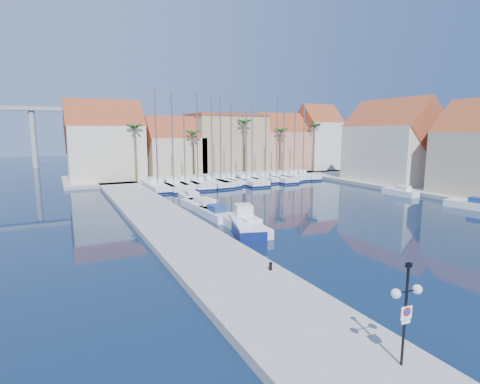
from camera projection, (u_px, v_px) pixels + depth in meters
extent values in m
plane|color=black|center=(336.00, 251.00, 27.29)|extent=(260.00, 260.00, 0.00)
cube|color=gray|center=(165.00, 222.00, 35.22)|extent=(6.00, 77.00, 0.50)
cube|color=gray|center=(213.00, 174.00, 74.07)|extent=(54.00, 16.00, 0.50)
cube|color=gray|center=(438.00, 190.00, 54.57)|extent=(12.00, 60.00, 0.50)
cylinder|color=black|center=(405.00, 315.00, 12.90)|extent=(0.09, 0.09, 3.78)
cylinder|color=black|center=(401.00, 293.00, 12.67)|extent=(0.48, 0.09, 0.05)
cylinder|color=black|center=(412.00, 290.00, 12.85)|extent=(0.48, 0.09, 0.05)
sphere|color=white|center=(396.00, 294.00, 12.59)|extent=(0.34, 0.34, 0.34)
sphere|color=white|center=(417.00, 289.00, 12.93)|extent=(0.34, 0.34, 0.34)
cube|color=black|center=(409.00, 265.00, 12.61)|extent=(0.22, 0.13, 0.15)
cube|color=white|center=(406.00, 313.00, 12.83)|extent=(0.47, 0.07, 0.47)
cylinder|color=red|center=(407.00, 312.00, 12.80)|extent=(0.32, 0.04, 0.32)
cylinder|color=#1933A5|center=(407.00, 312.00, 12.79)|extent=(0.23, 0.03, 0.23)
cube|color=white|center=(406.00, 322.00, 12.88)|extent=(0.38, 0.06, 0.13)
cylinder|color=black|center=(271.00, 266.00, 22.18)|extent=(0.19, 0.19, 0.48)
cube|color=navy|center=(246.00, 228.00, 31.99)|extent=(3.97, 6.86, 0.98)
cube|color=white|center=(246.00, 221.00, 31.89)|extent=(3.97, 6.86, 0.22)
cube|color=white|center=(244.00, 211.00, 33.07)|extent=(1.85, 2.07, 1.19)
cube|color=white|center=(246.00, 227.00, 32.64)|extent=(2.35, 6.46, 0.80)
cube|color=white|center=(249.00, 221.00, 31.95)|extent=(1.54, 2.30, 0.60)
cube|color=white|center=(215.00, 214.00, 37.78)|extent=(1.94, 5.78, 0.80)
cube|color=navy|center=(217.00, 208.00, 37.17)|extent=(1.32, 2.03, 0.60)
cube|color=white|center=(202.00, 206.00, 41.65)|extent=(2.89, 7.33, 0.80)
cube|color=white|center=(205.00, 201.00, 40.93)|extent=(1.81, 2.63, 0.60)
cube|color=white|center=(191.00, 199.00, 46.40)|extent=(2.14, 5.83, 0.80)
cube|color=white|center=(192.00, 194.00, 45.77)|extent=(1.39, 2.07, 0.60)
cube|color=white|center=(474.00, 206.00, 42.00)|extent=(2.80, 6.23, 0.80)
cube|color=white|center=(400.00, 193.00, 50.98)|extent=(1.75, 4.97, 0.80)
cube|color=white|center=(403.00, 188.00, 50.44)|extent=(1.16, 1.76, 0.60)
cube|color=white|center=(157.00, 186.00, 56.90)|extent=(3.07, 11.37, 1.00)
cube|color=#0C113D|center=(157.00, 188.00, 56.95)|extent=(3.13, 11.44, 0.28)
cube|color=white|center=(155.00, 180.00, 57.78)|extent=(2.10, 3.43, 0.60)
cylinder|color=slate|center=(156.00, 137.00, 55.21)|extent=(0.20, 0.20, 13.76)
cube|color=white|center=(173.00, 185.00, 57.30)|extent=(3.17, 11.91, 1.00)
cube|color=#0C113D|center=(173.00, 187.00, 57.35)|extent=(3.23, 11.97, 0.28)
cube|color=white|center=(170.00, 179.00, 58.23)|extent=(2.19, 3.58, 0.60)
cylinder|color=slate|center=(172.00, 138.00, 55.63)|extent=(0.20, 0.20, 13.33)
cube|color=white|center=(184.00, 184.00, 58.98)|extent=(2.95, 10.08, 1.00)
cube|color=#0C113D|center=(184.00, 186.00, 59.03)|extent=(3.01, 10.14, 0.28)
cube|color=white|center=(182.00, 178.00, 59.75)|extent=(1.92, 3.06, 0.60)
cylinder|color=slate|center=(184.00, 147.00, 57.62)|extent=(0.20, 0.20, 10.45)
cube|color=white|center=(197.00, 183.00, 59.29)|extent=(3.54, 11.00, 1.00)
cube|color=#0C113D|center=(197.00, 185.00, 59.34)|extent=(3.61, 11.06, 0.28)
cube|color=white|center=(195.00, 178.00, 60.15)|extent=(2.19, 3.38, 0.60)
cylinder|color=slate|center=(197.00, 137.00, 57.62)|extent=(0.20, 0.20, 13.73)
cube|color=white|center=(211.00, 182.00, 60.70)|extent=(3.55, 11.29, 1.00)
cube|color=#0C113D|center=(211.00, 184.00, 60.76)|extent=(3.62, 11.36, 0.28)
cube|color=white|center=(208.00, 177.00, 61.53)|extent=(2.22, 3.46, 0.60)
cylinder|color=slate|center=(212.00, 138.00, 59.09)|extent=(0.20, 0.20, 13.27)
cube|color=white|center=(220.00, 181.00, 61.86)|extent=(2.94, 10.76, 1.00)
cube|color=#0C113D|center=(220.00, 183.00, 61.91)|extent=(3.00, 10.82, 0.28)
cube|color=white|center=(217.00, 176.00, 62.67)|extent=(2.00, 3.24, 0.60)
cylinder|color=slate|center=(220.00, 137.00, 60.23)|extent=(0.20, 0.20, 13.50)
cube|color=white|center=(230.00, 180.00, 63.12)|extent=(2.47, 9.14, 1.00)
cube|color=#0C113D|center=(230.00, 182.00, 63.17)|extent=(2.53, 9.20, 0.28)
cube|color=white|center=(228.00, 175.00, 63.80)|extent=(1.69, 2.75, 0.60)
cylinder|color=slate|center=(231.00, 141.00, 61.65)|extent=(0.20, 0.20, 12.35)
cube|color=white|center=(245.00, 180.00, 63.03)|extent=(3.29, 12.00, 1.00)
cube|color=#0C113D|center=(245.00, 182.00, 63.08)|extent=(3.35, 12.06, 0.28)
cube|color=white|center=(242.00, 175.00, 63.97)|extent=(2.23, 3.62, 0.60)
cylinder|color=slate|center=(246.00, 144.00, 61.52)|extent=(0.20, 0.20, 11.21)
cube|color=white|center=(251.00, 179.00, 64.91)|extent=(2.53, 8.55, 1.00)
cube|color=#0C113D|center=(251.00, 181.00, 64.97)|extent=(2.59, 8.61, 0.28)
cube|color=white|center=(249.00, 174.00, 65.55)|extent=(1.64, 2.60, 0.60)
cylinder|color=slate|center=(252.00, 142.00, 63.52)|extent=(0.20, 0.20, 11.65)
cube|color=white|center=(264.00, 178.00, 65.77)|extent=(2.42, 8.24, 1.00)
cube|color=#0C113D|center=(264.00, 180.00, 65.82)|extent=(2.48, 8.30, 0.28)
cube|color=white|center=(262.00, 173.00, 66.35)|extent=(1.58, 2.50, 0.60)
cylinder|color=slate|center=(266.00, 143.00, 64.42)|extent=(0.20, 0.20, 11.49)
cube|color=white|center=(275.00, 178.00, 66.25)|extent=(2.97, 10.94, 1.00)
cube|color=#0C113D|center=(275.00, 180.00, 66.30)|extent=(3.03, 11.00, 0.28)
cube|color=white|center=(271.00, 173.00, 67.08)|extent=(2.02, 3.30, 0.60)
cylinder|color=slate|center=(277.00, 137.00, 64.63)|extent=(0.20, 0.20, 13.30)
cube|color=white|center=(282.00, 177.00, 67.40)|extent=(2.73, 9.29, 1.00)
cube|color=#0C113D|center=(282.00, 179.00, 67.45)|extent=(2.79, 9.36, 0.28)
cube|color=white|center=(279.00, 172.00, 68.07)|extent=(1.78, 2.82, 0.60)
cylinder|color=slate|center=(284.00, 143.00, 66.00)|extent=(0.20, 0.20, 11.44)
cube|color=white|center=(292.00, 176.00, 68.89)|extent=(2.55, 8.69, 1.00)
cube|color=#0C113D|center=(292.00, 178.00, 68.94)|extent=(2.61, 8.75, 0.28)
cube|color=white|center=(290.00, 171.00, 69.53)|extent=(1.66, 2.64, 0.60)
cylinder|color=slate|center=(295.00, 144.00, 67.54)|extent=(0.20, 0.20, 10.95)
cube|color=white|center=(301.00, 176.00, 69.64)|extent=(2.66, 9.11, 1.00)
cube|color=#0C113D|center=(301.00, 177.00, 69.69)|extent=(2.72, 9.17, 0.28)
cube|color=white|center=(298.00, 171.00, 70.30)|extent=(1.74, 2.76, 0.60)
cylinder|color=slate|center=(304.00, 140.00, 68.20)|extent=(0.20, 0.20, 12.06)
cube|color=beige|center=(106.00, 153.00, 63.64)|extent=(12.00, 9.00, 9.00)
cube|color=maroon|center=(104.00, 126.00, 62.92)|extent=(12.30, 9.00, 9.00)
cube|color=#C5B48B|center=(174.00, 157.00, 69.07)|extent=(10.00, 8.00, 7.00)
cube|color=maroon|center=(174.00, 138.00, 68.51)|extent=(10.30, 8.00, 8.00)
cube|color=tan|center=(226.00, 145.00, 74.47)|extent=(14.00, 10.00, 11.00)
cube|color=maroon|center=(226.00, 116.00, 73.55)|extent=(14.20, 10.20, 0.50)
cube|color=tan|center=(280.00, 151.00, 79.10)|extent=(10.00, 8.00, 8.00)
cube|color=maroon|center=(280.00, 132.00, 78.46)|extent=(10.30, 8.00, 8.00)
cube|color=silver|center=(317.00, 146.00, 82.01)|extent=(8.00, 8.00, 10.00)
cube|color=maroon|center=(318.00, 123.00, 81.21)|extent=(8.30, 8.00, 8.00)
cube|color=beige|center=(391.00, 154.00, 61.77)|extent=(9.00, 14.00, 9.00)
cube|color=maroon|center=(393.00, 126.00, 61.05)|extent=(9.00, 14.30, 9.00)
cylinder|color=brown|center=(136.00, 154.00, 60.97)|extent=(0.36, 0.36, 9.00)
sphere|color=#184F16|center=(134.00, 127.00, 60.28)|extent=(2.60, 2.60, 2.60)
cylinder|color=brown|center=(194.00, 155.00, 65.45)|extent=(0.36, 0.36, 8.00)
sphere|color=#184F16|center=(193.00, 133.00, 64.83)|extent=(2.60, 2.60, 2.60)
cylinder|color=brown|center=(245.00, 149.00, 69.68)|extent=(0.36, 0.36, 10.00)
sphere|color=#184F16|center=(245.00, 122.00, 68.91)|extent=(2.60, 2.60, 2.60)
cylinder|color=brown|center=(281.00, 152.00, 73.32)|extent=(0.36, 0.36, 8.50)
sphere|color=#184F16|center=(281.00, 130.00, 72.66)|extent=(2.60, 2.60, 2.60)
cylinder|color=brown|center=(314.00, 148.00, 76.76)|extent=(0.36, 0.36, 9.50)
sphere|color=#184F16|center=(314.00, 126.00, 76.02)|extent=(2.60, 2.60, 2.60)
cylinder|color=#9E9E99|center=(34.00, 138.00, 88.98)|extent=(1.40, 1.40, 14.00)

